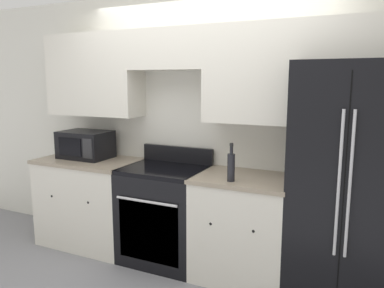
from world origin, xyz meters
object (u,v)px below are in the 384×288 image
refrigerator (346,185)px  bottle (231,166)px  oven_range (165,214)px  microwave (86,145)px

refrigerator → bottle: size_ratio=5.94×
bottle → oven_range: bearing=165.8°
oven_range → microwave: size_ratio=2.07×
microwave → oven_range: bearing=-3.0°
microwave → refrigerator: bearing=-0.3°
oven_range → bottle: bearing=-14.2°
refrigerator → microwave: refrigerator is taller
refrigerator → microwave: 2.59m
oven_range → microwave: 1.15m
oven_range → microwave: bearing=177.0°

